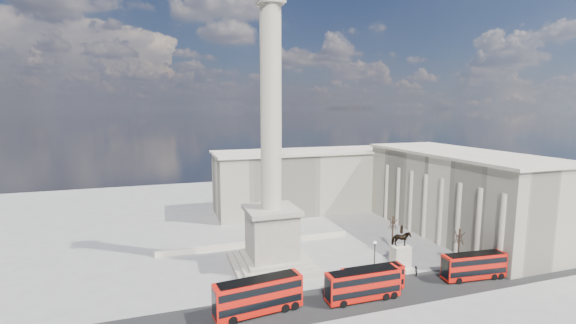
% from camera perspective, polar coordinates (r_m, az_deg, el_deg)
% --- Properties ---
extents(ground, '(180.00, 180.00, 0.00)m').
position_cam_1_polar(ground, '(66.95, -1.19, -16.82)').
color(ground, '#989691').
rests_on(ground, ground).
extents(asphalt_road, '(120.00, 9.00, 0.01)m').
position_cam_1_polar(asphalt_road, '(60.17, 6.63, -19.88)').
color(asphalt_road, '#272727').
rests_on(asphalt_road, ground).
extents(nelsons_column, '(14.00, 14.00, 49.85)m').
position_cam_1_polar(nelsons_column, '(67.33, -2.47, -5.05)').
color(nelsons_column, '#ADA290').
rests_on(nelsons_column, ground).
extents(balustrade_wall, '(40.00, 0.60, 1.10)m').
position_cam_1_polar(balustrade_wall, '(81.06, -4.57, -11.92)').
color(balustrade_wall, beige).
rests_on(balustrade_wall, ground).
extents(building_east, '(19.00, 46.00, 18.60)m').
position_cam_1_polar(building_east, '(94.48, 23.99, -4.19)').
color(building_east, beige).
rests_on(building_east, ground).
extents(building_northeast, '(51.00, 17.00, 16.60)m').
position_cam_1_polar(building_northeast, '(106.99, 2.79, -2.70)').
color(building_northeast, beige).
rests_on(building_northeast, ground).
extents(red_bus_a, '(12.57, 4.26, 5.00)m').
position_cam_1_polar(red_bus_a, '(55.95, -4.33, -19.10)').
color(red_bus_a, red).
rests_on(red_bus_a, ground).
extents(red_bus_b, '(9.94, 2.40, 4.03)m').
position_cam_1_polar(red_bus_b, '(63.06, 12.49, -16.53)').
color(red_bus_b, red).
rests_on(red_bus_b, ground).
extents(red_bus_c, '(11.33, 2.72, 4.59)m').
position_cam_1_polar(red_bus_c, '(60.33, 11.12, -17.36)').
color(red_bus_c, red).
rests_on(red_bus_c, ground).
extents(red_bus_d, '(11.01, 3.49, 4.39)m').
position_cam_1_polar(red_bus_d, '(72.61, 25.88, -13.65)').
color(red_bus_d, red).
rests_on(red_bus_d, ground).
extents(victorian_lamp, '(0.53, 0.53, 6.18)m').
position_cam_1_polar(victorian_lamp, '(67.74, 12.71, -13.38)').
color(victorian_lamp, black).
rests_on(victorian_lamp, ground).
extents(equestrian_statue, '(3.89, 2.92, 8.14)m').
position_cam_1_polar(equestrian_statue, '(71.73, 16.33, -12.98)').
color(equestrian_statue, beige).
rests_on(equestrian_statue, ground).
extents(bare_tree_near, '(1.78, 1.78, 7.78)m').
position_cam_1_polar(bare_tree_near, '(74.10, 24.04, -9.97)').
color(bare_tree_near, '#332319').
rests_on(bare_tree_near, ground).
extents(bare_tree_mid, '(1.91, 1.91, 7.24)m').
position_cam_1_polar(bare_tree_mid, '(79.96, 15.29, -8.58)').
color(bare_tree_mid, '#332319').
rests_on(bare_tree_mid, ground).
extents(bare_tree_far, '(1.65, 1.65, 6.73)m').
position_cam_1_polar(bare_tree_far, '(91.46, 24.34, -7.18)').
color(bare_tree_far, '#332319').
rests_on(bare_tree_far, ground).
extents(pedestrian_walking, '(0.78, 0.60, 1.92)m').
position_cam_1_polar(pedestrian_walking, '(69.20, 16.79, -15.45)').
color(pedestrian_walking, black).
rests_on(pedestrian_walking, ground).
extents(pedestrian_standing, '(1.10, 1.04, 1.79)m').
position_cam_1_polar(pedestrian_standing, '(70.69, 18.37, -15.07)').
color(pedestrian_standing, black).
rests_on(pedestrian_standing, ground).
extents(pedestrian_crossing, '(0.86, 0.92, 1.52)m').
position_cam_1_polar(pedestrian_crossing, '(65.43, 6.99, -16.76)').
color(pedestrian_crossing, black).
rests_on(pedestrian_crossing, ground).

